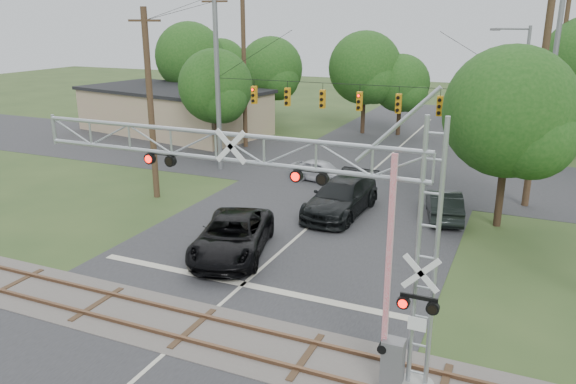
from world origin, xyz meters
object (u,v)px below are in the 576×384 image
at_px(pickup_black, 232,236).
at_px(streetlight, 519,92).
at_px(crossing_gantry, 292,210).
at_px(sedan_silver, 321,171).
at_px(traffic_signal_span, 375,93).
at_px(commercial_building, 174,110).
at_px(car_dark, 341,197).

relative_size(pickup_black, streetlight, 0.65).
bearing_deg(pickup_black, crossing_gantry, -64.72).
distance_m(crossing_gantry, sedan_silver, 19.74).
bearing_deg(pickup_black, sedan_silver, 76.42).
distance_m(crossing_gantry, pickup_black, 9.16).
distance_m(crossing_gantry, traffic_signal_span, 18.59).
xyz_separation_m(pickup_black, commercial_building, (-18.02, 21.71, 1.10)).
relative_size(traffic_signal_span, commercial_building, 1.08).
distance_m(commercial_building, streetlight, 28.37).
bearing_deg(commercial_building, traffic_signal_span, -14.12).
relative_size(car_dark, streetlight, 0.66).
bearing_deg(car_dark, commercial_building, 147.23).
bearing_deg(sedan_silver, crossing_gantry, -152.52).
bearing_deg(traffic_signal_span, commercial_building, 155.17).
height_order(crossing_gantry, pickup_black, crossing_gantry).
bearing_deg(streetlight, sedan_silver, -143.74).
bearing_deg(streetlight, crossing_gantry, -100.08).
distance_m(traffic_signal_span, commercial_building, 23.08).
distance_m(car_dark, sedan_silver, 6.12).
bearing_deg(streetlight, pickup_black, -116.89).
bearing_deg(crossing_gantry, sedan_silver, 108.01).
distance_m(crossing_gantry, car_dark, 13.95).
relative_size(commercial_building, streetlight, 1.93).
bearing_deg(streetlight, commercial_building, 176.39).
height_order(crossing_gantry, traffic_signal_span, traffic_signal_span).
bearing_deg(commercial_building, car_dark, -25.10).
bearing_deg(traffic_signal_span, sedan_silver, 179.92).
xyz_separation_m(car_dark, commercial_building, (-20.58, 14.85, 1.05)).
bearing_deg(sedan_silver, commercial_building, 70.83).
relative_size(pickup_black, commercial_building, 0.34).
bearing_deg(pickup_black, car_dark, 53.55).
distance_m(sedan_silver, streetlight, 13.93).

